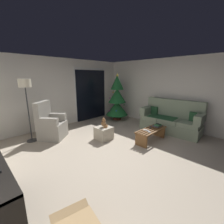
# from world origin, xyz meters

# --- Properties ---
(ground_plane) EXTENTS (7.00, 7.00, 0.00)m
(ground_plane) POSITION_xyz_m (0.00, 0.00, 0.00)
(ground_plane) COLOR #B2A38E
(wall_back) EXTENTS (5.72, 0.12, 2.50)m
(wall_back) POSITION_xyz_m (0.00, 3.06, 1.25)
(wall_back) COLOR silver
(wall_back) RESTS_ON ground
(wall_right) EXTENTS (0.12, 6.00, 2.50)m
(wall_right) POSITION_xyz_m (2.86, 0.00, 1.25)
(wall_right) COLOR silver
(wall_right) RESTS_ON ground
(patio_door_frame) EXTENTS (1.60, 0.02, 2.20)m
(patio_door_frame) POSITION_xyz_m (1.39, 2.99, 1.10)
(patio_door_frame) COLOR silver
(patio_door_frame) RESTS_ON ground
(patio_door_glass) EXTENTS (1.50, 0.02, 2.10)m
(patio_door_glass) POSITION_xyz_m (1.39, 2.97, 1.05)
(patio_door_glass) COLOR black
(patio_door_glass) RESTS_ON ground
(couch) EXTENTS (0.91, 1.99, 1.08)m
(couch) POSITION_xyz_m (2.32, -0.21, 0.40)
(couch) COLOR gray
(couch) RESTS_ON ground
(coffee_table) EXTENTS (1.10, 0.40, 0.37)m
(coffee_table) POSITION_xyz_m (1.13, -0.17, 0.25)
(coffee_table) COLOR brown
(coffee_table) RESTS_ON ground
(remote_graphite) EXTENTS (0.16, 0.11, 0.02)m
(remote_graphite) POSITION_xyz_m (1.23, -0.09, 0.38)
(remote_graphite) COLOR #333338
(remote_graphite) RESTS_ON coffee_table
(remote_white) EXTENTS (0.07, 0.16, 0.02)m
(remote_white) POSITION_xyz_m (0.92, -0.13, 0.38)
(remote_white) COLOR silver
(remote_white) RESTS_ON coffee_table
(remote_silver) EXTENTS (0.12, 0.16, 0.02)m
(remote_silver) POSITION_xyz_m (0.88, -0.25, 0.38)
(remote_silver) COLOR #ADADB2
(remote_silver) RESTS_ON coffee_table
(book_stack) EXTENTS (0.26, 0.21, 0.07)m
(book_stack) POSITION_xyz_m (1.47, -0.18, 0.40)
(book_stack) COLOR #4C4C51
(book_stack) RESTS_ON coffee_table
(cell_phone) EXTENTS (0.12, 0.16, 0.01)m
(cell_phone) POSITION_xyz_m (1.50, -0.18, 0.44)
(cell_phone) COLOR black
(cell_phone) RESTS_ON book_stack
(christmas_tree) EXTENTS (0.93, 0.93, 1.97)m
(christmas_tree) POSITION_xyz_m (2.05, 2.07, 0.87)
(christmas_tree) COLOR #4C1E19
(christmas_tree) RESTS_ON ground
(armchair) EXTENTS (0.96, 0.96, 1.13)m
(armchair) POSITION_xyz_m (-0.83, 2.10, 0.40)
(armchair) COLOR gray
(armchair) RESTS_ON ground
(floor_lamp) EXTENTS (0.32, 0.32, 1.78)m
(floor_lamp) POSITION_xyz_m (-1.34, 2.28, 1.51)
(floor_lamp) COLOR #2D2D30
(floor_lamp) RESTS_ON ground
(ottoman) EXTENTS (0.44, 0.44, 0.38)m
(ottoman) POSITION_xyz_m (0.25, 0.90, 0.19)
(ottoman) COLOR #B2A893
(ottoman) RESTS_ON ground
(teddy_bear_chestnut) EXTENTS (0.21, 0.22, 0.29)m
(teddy_bear_chestnut) POSITION_xyz_m (0.25, 0.89, 0.50)
(teddy_bear_chestnut) COLOR brown
(teddy_bear_chestnut) RESTS_ON ottoman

